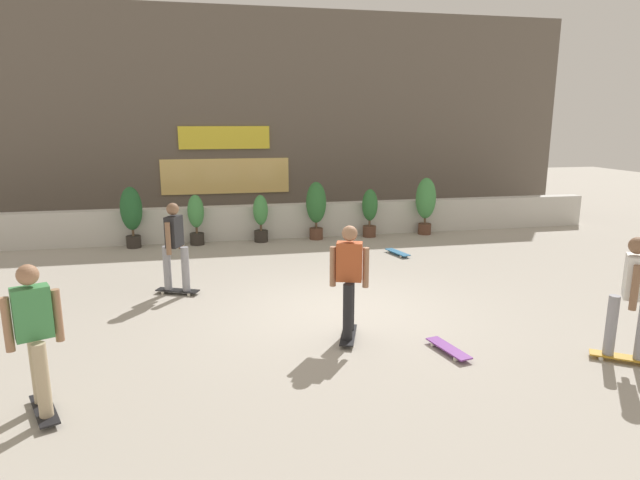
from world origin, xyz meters
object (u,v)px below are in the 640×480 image
at_px(potted_plant_3, 316,206).
at_px(potted_plant_5, 426,201).
at_px(potted_plant_2, 261,217).
at_px(potted_plant_4, 370,210).
at_px(skater_mid_plaza, 349,277).
at_px(skater_by_wall_right, 35,334).
at_px(skater_foreground, 631,294).
at_px(skateboard_near_camera, 448,348).
at_px(potted_plant_1, 196,217).
at_px(skateboard_aside, 398,252).
at_px(skater_by_wall_left, 175,244).
at_px(potted_plant_0, 131,212).

bearing_deg(potted_plant_3, potted_plant_5, 0.00).
xyz_separation_m(potted_plant_2, potted_plant_4, (2.97, 0.00, 0.06)).
height_order(potted_plant_2, skater_mid_plaza, skater_mid_plaza).
bearing_deg(skater_by_wall_right, potted_plant_3, 59.77).
xyz_separation_m(potted_plant_2, skater_foreground, (3.96, -8.18, 0.27)).
distance_m(skater_by_wall_right, skateboard_near_camera, 5.11).
height_order(potted_plant_5, skateboard_near_camera, potted_plant_5).
distance_m(potted_plant_4, skateboard_near_camera, 7.56).
height_order(potted_plant_1, potted_plant_4, potted_plant_4).
bearing_deg(potted_plant_4, skateboard_aside, -88.57).
height_order(skater_mid_plaza, skater_by_wall_left, same).
xyz_separation_m(potted_plant_1, skater_by_wall_left, (-0.31, -4.02, 0.22)).
distance_m(potted_plant_0, skater_by_wall_right, 8.00).
distance_m(potted_plant_5, skateboard_near_camera, 7.99).
height_order(potted_plant_5, skater_mid_plaza, skater_mid_plaza).
xyz_separation_m(potted_plant_1, potted_plant_2, (1.65, 0.00, -0.05)).
xyz_separation_m(potted_plant_2, skater_mid_plaza, (0.59, -6.70, 0.27)).
relative_size(potted_plant_0, skater_mid_plaza, 0.90).
distance_m(skater_mid_plaza, skater_foreground, 3.68).
relative_size(skater_foreground, skater_by_wall_left, 1.00).
distance_m(potted_plant_5, skater_by_wall_left, 7.68).
xyz_separation_m(potted_plant_1, skater_mid_plaza, (2.24, -6.70, 0.22)).
distance_m(skater_mid_plaza, skateboard_aside, 5.28).
relative_size(potted_plant_1, skateboard_near_camera, 1.57).
xyz_separation_m(potted_plant_4, skater_mid_plaza, (-2.39, -6.70, 0.21)).
relative_size(skater_by_wall_right, skateboard_aside, 2.06).
xyz_separation_m(potted_plant_2, skateboard_near_camera, (1.82, -7.44, -0.61)).
distance_m(skater_foreground, skateboard_aside, 6.22).
xyz_separation_m(potted_plant_4, potted_plant_5, (1.62, 0.00, 0.20)).
distance_m(potted_plant_3, skateboard_aside, 2.74).
distance_m(potted_plant_4, skater_by_wall_right, 10.10).
distance_m(skater_by_wall_left, skateboard_aside, 5.41).
distance_m(skater_mid_plaza, skater_by_wall_right, 3.99).
relative_size(skater_by_wall_right, skater_by_wall_left, 1.00).
height_order(potted_plant_2, skateboard_near_camera, potted_plant_2).
relative_size(potted_plant_1, skateboard_aside, 1.57).
xyz_separation_m(potted_plant_0, skater_by_wall_right, (0.02, -8.00, 0.05)).
distance_m(potted_plant_5, skater_foreground, 8.21).
bearing_deg(potted_plant_2, skater_by_wall_left, -115.94).
xyz_separation_m(potted_plant_2, potted_plant_3, (1.48, -0.00, 0.23)).
height_order(potted_plant_1, potted_plant_3, potted_plant_3).
relative_size(potted_plant_0, skateboard_near_camera, 1.86).
relative_size(potted_plant_2, skater_by_wall_left, 0.73).
relative_size(potted_plant_3, skater_foreground, 0.91).
bearing_deg(potted_plant_2, skater_mid_plaza, -84.98).
height_order(potted_plant_0, skateboard_aside, potted_plant_0).
bearing_deg(skater_by_wall_right, potted_plant_0, 90.16).
height_order(potted_plant_0, skateboard_near_camera, potted_plant_0).
bearing_deg(potted_plant_0, skateboard_near_camera, -55.98).
height_order(potted_plant_1, potted_plant_2, potted_plant_1).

